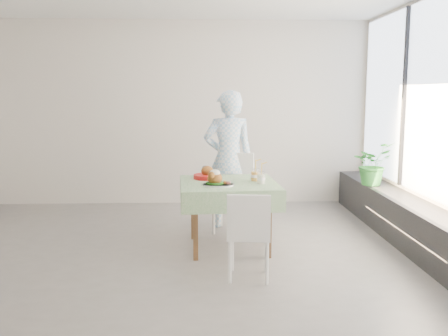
{
  "coord_description": "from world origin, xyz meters",
  "views": [
    {
      "loc": [
        0.48,
        -5.2,
        1.7
      ],
      "look_at": [
        0.7,
        0.2,
        0.89
      ],
      "focal_mm": 40.0,
      "sensor_mm": 36.0,
      "label": 1
    }
  ],
  "objects_px": {
    "diner": "(229,159)",
    "potted_plant": "(372,164)",
    "juice_cup_orange": "(255,175)",
    "chair_far": "(233,207)",
    "main_dish": "(217,180)",
    "cafe_table": "(229,207)",
    "chair_near": "(249,252)"
  },
  "relations": [
    {
      "from": "diner",
      "to": "main_dish",
      "type": "bearing_deg",
      "value": 75.24
    },
    {
      "from": "main_dish",
      "to": "chair_near",
      "type": "bearing_deg",
      "value": -68.63
    },
    {
      "from": "chair_far",
      "to": "chair_near",
      "type": "distance_m",
      "value": 1.63
    },
    {
      "from": "juice_cup_orange",
      "to": "potted_plant",
      "type": "distance_m",
      "value": 1.94
    },
    {
      "from": "main_dish",
      "to": "juice_cup_orange",
      "type": "height_order",
      "value": "juice_cup_orange"
    },
    {
      "from": "diner",
      "to": "potted_plant",
      "type": "height_order",
      "value": "diner"
    },
    {
      "from": "chair_near",
      "to": "diner",
      "type": "relative_size",
      "value": 0.47
    },
    {
      "from": "chair_near",
      "to": "main_dish",
      "type": "height_order",
      "value": "main_dish"
    },
    {
      "from": "chair_far",
      "to": "juice_cup_orange",
      "type": "xyz_separation_m",
      "value": [
        0.21,
        -0.65,
        0.51
      ]
    },
    {
      "from": "main_dish",
      "to": "juice_cup_orange",
      "type": "relative_size",
      "value": 1.2
    },
    {
      "from": "diner",
      "to": "potted_plant",
      "type": "bearing_deg",
      "value": 178.54
    },
    {
      "from": "cafe_table",
      "to": "juice_cup_orange",
      "type": "bearing_deg",
      "value": 10.58
    },
    {
      "from": "juice_cup_orange",
      "to": "chair_far",
      "type": "bearing_deg",
      "value": 107.61
    },
    {
      "from": "cafe_table",
      "to": "chair_far",
      "type": "xyz_separation_m",
      "value": [
        0.09,
        0.7,
        -0.16
      ]
    },
    {
      "from": "chair_far",
      "to": "diner",
      "type": "bearing_deg",
      "value": 100.7
    },
    {
      "from": "juice_cup_orange",
      "to": "potted_plant",
      "type": "height_order",
      "value": "potted_plant"
    },
    {
      "from": "cafe_table",
      "to": "juice_cup_orange",
      "type": "relative_size",
      "value": 3.89
    },
    {
      "from": "juice_cup_orange",
      "to": "chair_near",
      "type": "bearing_deg",
      "value": -98.86
    },
    {
      "from": "chair_near",
      "to": "juice_cup_orange",
      "type": "height_order",
      "value": "juice_cup_orange"
    },
    {
      "from": "main_dish",
      "to": "juice_cup_orange",
      "type": "distance_m",
      "value": 0.51
    },
    {
      "from": "chair_far",
      "to": "chair_near",
      "type": "relative_size",
      "value": 1.17
    },
    {
      "from": "cafe_table",
      "to": "chair_far",
      "type": "height_order",
      "value": "chair_far"
    },
    {
      "from": "main_dish",
      "to": "potted_plant",
      "type": "height_order",
      "value": "potted_plant"
    },
    {
      "from": "chair_far",
      "to": "potted_plant",
      "type": "height_order",
      "value": "potted_plant"
    },
    {
      "from": "cafe_table",
      "to": "chair_far",
      "type": "distance_m",
      "value": 0.73
    },
    {
      "from": "chair_far",
      "to": "main_dish",
      "type": "relative_size",
      "value": 2.85
    },
    {
      "from": "chair_near",
      "to": "potted_plant",
      "type": "relative_size",
      "value": 1.44
    },
    {
      "from": "cafe_table",
      "to": "potted_plant",
      "type": "distance_m",
      "value": 2.25
    },
    {
      "from": "diner",
      "to": "juice_cup_orange",
      "type": "relative_size",
      "value": 6.2
    },
    {
      "from": "diner",
      "to": "potted_plant",
      "type": "xyz_separation_m",
      "value": [
        1.91,
        0.14,
        -0.09
      ]
    },
    {
      "from": "diner",
      "to": "juice_cup_orange",
      "type": "xyz_separation_m",
      "value": [
        0.25,
        -0.88,
        -0.06
      ]
    },
    {
      "from": "chair_far",
      "to": "juice_cup_orange",
      "type": "distance_m",
      "value": 0.85
    }
  ]
}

